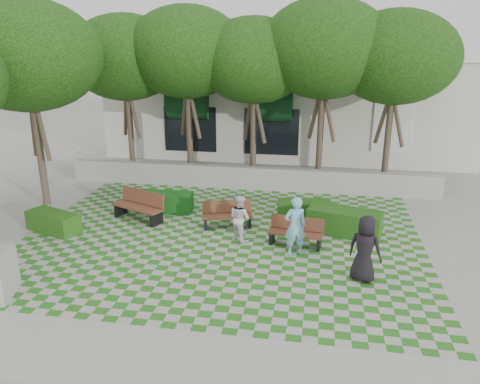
% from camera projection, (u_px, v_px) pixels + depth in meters
% --- Properties ---
extents(ground, '(90.00, 90.00, 0.00)m').
position_uv_depth(ground, '(214.00, 254.00, 13.32)').
color(ground, gray).
rests_on(ground, ground).
extents(lawn, '(12.00, 12.00, 0.00)m').
position_uv_depth(lawn, '(221.00, 240.00, 14.25)').
color(lawn, '#2B721E').
rests_on(lawn, ground).
extents(sidewalk_south, '(16.00, 2.00, 0.01)m').
position_uv_depth(sidewalk_south, '(158.00, 360.00, 8.92)').
color(sidewalk_south, '#9E9B93').
rests_on(sidewalk_south, ground).
extents(sidewalk_west, '(2.00, 12.00, 0.01)m').
position_uv_depth(sidewalk_west, '(8.00, 224.00, 15.43)').
color(sidewalk_west, '#9E9B93').
rests_on(sidewalk_west, ground).
extents(retaining_wall, '(15.00, 0.36, 0.90)m').
position_uv_depth(retaining_wall, '(248.00, 178.00, 18.98)').
color(retaining_wall, '#9E9B93').
rests_on(retaining_wall, ground).
extents(bench_east, '(1.64, 0.74, 0.83)m').
position_uv_depth(bench_east, '(296.00, 232.00, 13.77)').
color(bench_east, '#552D1D').
rests_on(bench_east, ground).
extents(bench_mid, '(1.68, 0.92, 0.84)m').
position_uv_depth(bench_mid, '(227.00, 215.00, 15.13)').
color(bench_mid, '#542F1C').
rests_on(bench_mid, ground).
extents(bench_west, '(1.97, 1.32, 0.99)m').
position_uv_depth(bench_west, '(139.00, 206.00, 15.70)').
color(bench_west, brown).
rests_on(bench_west, ground).
extents(hedge_east, '(2.39, 1.44, 0.78)m').
position_uv_depth(hedge_east, '(344.00, 222.00, 14.58)').
color(hedge_east, '#1B4612').
rests_on(hedge_east, ground).
extents(hedge_midright, '(1.88, 0.96, 0.63)m').
position_uv_depth(hedge_midright, '(304.00, 210.00, 15.82)').
color(hedge_midright, '#1B4612').
rests_on(hedge_midright, ground).
extents(hedge_midleft, '(1.94, 0.84, 0.67)m').
position_uv_depth(hedge_midleft, '(165.00, 202.00, 16.54)').
color(hedge_midleft, '#134A17').
rests_on(hedge_midleft, ground).
extents(hedge_west, '(1.93, 1.29, 0.63)m').
position_uv_depth(hedge_west, '(53.00, 222.00, 14.79)').
color(hedge_west, '#204D14').
rests_on(hedge_west, ground).
extents(person_blue, '(0.73, 0.60, 1.72)m').
position_uv_depth(person_blue, '(295.00, 226.00, 13.03)').
color(person_blue, '#7DC3E4').
rests_on(person_blue, ground).
extents(person_dark, '(1.00, 0.85, 1.73)m').
position_uv_depth(person_dark, '(365.00, 249.00, 11.62)').
color(person_dark, black).
rests_on(person_dark, ground).
extents(person_white, '(0.87, 0.85, 1.42)m').
position_uv_depth(person_white, '(240.00, 218.00, 14.05)').
color(person_white, white).
rests_on(person_white, ground).
extents(tree_row, '(17.70, 13.40, 7.41)m').
position_uv_depth(tree_row, '(199.00, 57.00, 17.57)').
color(tree_row, '#47382B').
rests_on(tree_row, ground).
extents(building, '(18.00, 8.92, 5.15)m').
position_uv_depth(building, '(287.00, 102.00, 25.54)').
color(building, beige).
rests_on(building, ground).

